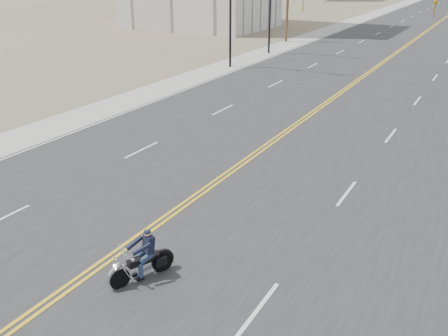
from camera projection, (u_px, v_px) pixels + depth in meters
name	position (u px, v px, depth m)	size (l,w,h in m)	color
road	(432.00, 27.00, 68.50)	(20.00, 200.00, 0.01)	#303033
sidewalk_left	(349.00, 23.00, 73.66)	(3.00, 200.00, 0.01)	#A5A5A0
traffic_mast_left	(253.00, 8.00, 39.96)	(7.10, 0.26, 7.00)	black
traffic_mast_far	(287.00, 2.00, 46.60)	(6.10, 0.26, 7.00)	black
motorcyclist	(141.00, 256.00, 13.96)	(0.83, 1.93, 1.51)	black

